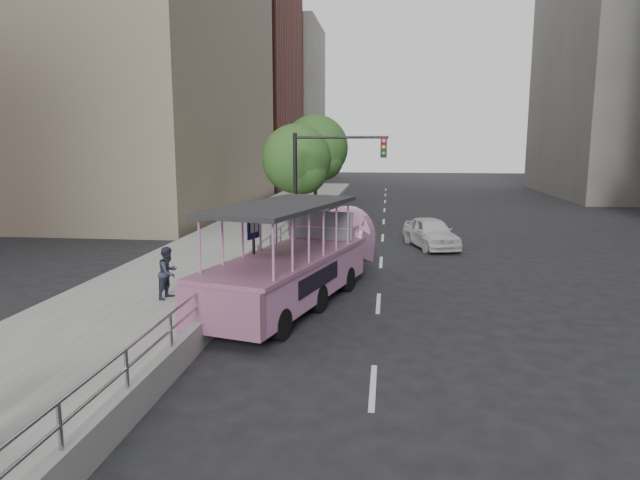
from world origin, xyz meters
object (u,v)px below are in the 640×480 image
car (431,233)px  traffic_signal (322,172)px  pedestrian_mid (168,273)px  street_tree_near (298,162)px  parking_sign (254,244)px  duck_boat (301,263)px  street_tree_far (317,150)px

car → traffic_signal: 5.76m
car → pedestrian_mid: size_ratio=2.70×
car → pedestrian_mid: 13.57m
street_tree_near → parking_sign: bearing=-86.9°
duck_boat → street_tree_near: street_tree_near is taller
parking_sign → traffic_signal: bearing=84.4°
parking_sign → car: bearing=60.5°
traffic_signal → parking_sign: bearing=-95.6°
pedestrian_mid → parking_sign: bearing=-66.2°
street_tree_near → traffic_signal: bearing=-65.0°
car → duck_boat: bearing=-132.8°
parking_sign → street_tree_far: 18.86m
car → pedestrian_mid: (-8.28, -10.75, 0.36)m
duck_boat → street_tree_far: bearing=95.6°
car → parking_sign: 11.90m
street_tree_near → street_tree_far: (0.20, 6.00, 0.49)m
duck_boat → parking_sign: 1.71m
street_tree_far → car: bearing=-53.0°
traffic_signal → car: bearing=11.9°
duck_boat → pedestrian_mid: bearing=-159.5°
parking_sign → street_tree_far: (-0.48, 18.70, 2.44)m
pedestrian_mid → street_tree_far: bearing=7.6°
car → street_tree_far: 11.10m
pedestrian_mid → parking_sign: (2.44, 0.45, 0.81)m
pedestrian_mid → street_tree_far: street_tree_far is taller
duck_boat → car: bearing=63.9°
duck_boat → car: 10.45m
duck_boat → parking_sign: bearing=-143.2°
traffic_signal → street_tree_far: size_ratio=0.81×
parking_sign → street_tree_near: (-0.68, 12.70, 1.95)m
pedestrian_mid → parking_sign: parking_sign is taller
duck_boat → street_tree_far: street_tree_far is taller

